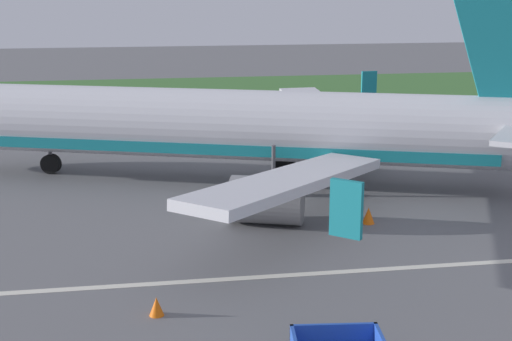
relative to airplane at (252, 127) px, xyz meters
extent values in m
cube|color=#3D7033|center=(-1.81, 30.55, -3.02)|extent=(220.00, 28.00, 0.06)
cube|color=silver|center=(-1.81, -12.92, -3.05)|extent=(120.00, 0.36, 0.01)
cylinder|color=silver|center=(-0.97, 0.34, 0.10)|extent=(29.55, 13.34, 3.70)
cube|color=teal|center=(-0.97, 0.34, -0.92)|extent=(26.66, 12.18, 0.56)
cube|color=silver|center=(0.18, -8.90, -0.57)|extent=(10.51, 11.50, 1.35)
cube|color=teal|center=(0.53, -15.91, 0.38)|extent=(0.96, 0.87, 1.90)
cylinder|color=gray|center=(-0.47, -7.03, -1.92)|extent=(3.71, 3.03, 2.10)
cube|color=silver|center=(5.67, 6.87, -0.57)|extent=(3.24, 13.11, 1.35)
cube|color=teal|center=(10.28, 12.15, 0.38)|extent=(1.11, 0.25, 1.90)
cylinder|color=gray|center=(3.99, 5.80, -1.92)|extent=(3.71, 3.03, 2.10)
cube|color=silver|center=(13.30, -1.24, 0.70)|extent=(1.91, 5.24, 0.24)
cylinder|color=#4C4C51|center=(-10.89, 3.79, -1.48)|extent=(0.20, 0.20, 2.04)
cylinder|color=black|center=(-10.89, 3.79, -2.50)|extent=(1.19, 0.79, 1.10)
cylinder|color=#4C4C51|center=(0.67, -2.56, -1.48)|extent=(0.20, 0.20, 2.04)
cylinder|color=black|center=(0.67, -2.56, -2.50)|extent=(1.19, 0.79, 1.10)
cylinder|color=#4C4C51|center=(2.11, 1.60, -1.48)|extent=(0.20, 0.20, 2.04)
cylinder|color=black|center=(2.11, 1.60, -2.50)|extent=(1.19, 0.79, 1.10)
cube|color=#234CB2|center=(-0.68, -19.11, -2.26)|extent=(2.50, 0.36, 0.55)
cone|color=orange|center=(4.04, -7.61, -2.68)|extent=(0.56, 0.56, 0.74)
cone|color=orange|center=(-5.59, -15.49, -2.74)|extent=(0.48, 0.48, 0.63)
camera|label=1|loc=(-5.93, -37.51, 7.42)|focal=51.39mm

